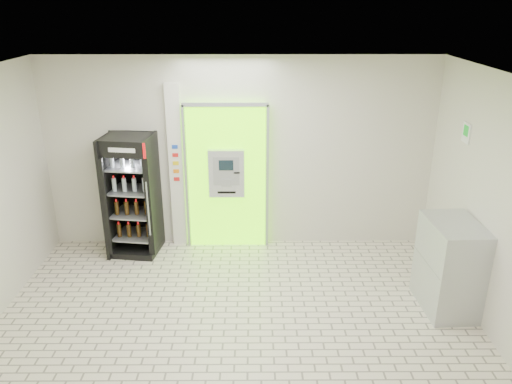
{
  "coord_description": "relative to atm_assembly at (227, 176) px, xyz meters",
  "views": [
    {
      "loc": [
        0.22,
        -4.9,
        3.76
      ],
      "look_at": [
        0.25,
        1.2,
        1.38
      ],
      "focal_mm": 35.0,
      "sensor_mm": 36.0,
      "label": 1
    }
  ],
  "objects": [
    {
      "name": "ground",
      "position": [
        0.2,
        -2.41,
        -1.17
      ],
      "size": [
        6.0,
        6.0,
        0.0
      ],
      "primitive_type": "plane",
      "color": "beige",
      "rests_on": "ground"
    },
    {
      "name": "room_shell",
      "position": [
        0.2,
        -2.41,
        0.67
      ],
      "size": [
        6.0,
        6.0,
        6.0
      ],
      "color": "beige",
      "rests_on": "ground"
    },
    {
      "name": "atm_assembly",
      "position": [
        0.0,
        0.0,
        0.0
      ],
      "size": [
        1.3,
        0.24,
        2.33
      ],
      "color": "#69F102",
      "rests_on": "ground"
    },
    {
      "name": "pillar",
      "position": [
        -0.78,
        0.04,
        0.13
      ],
      "size": [
        0.22,
        0.11,
        2.6
      ],
      "color": "silver",
      "rests_on": "ground"
    },
    {
      "name": "beverage_cooler",
      "position": [
        -1.44,
        -0.23,
        -0.27
      ],
      "size": [
        0.79,
        0.73,
        1.88
      ],
      "rotation": [
        0.0,
        0.0,
        -0.13
      ],
      "color": "black",
      "rests_on": "ground"
    },
    {
      "name": "steel_cabinet",
      "position": [
        2.89,
        -1.81,
        -0.57
      ],
      "size": [
        0.65,
        0.92,
        1.19
      ],
      "rotation": [
        0.0,
        0.0,
        0.05
      ],
      "color": "#B3B6BB",
      "rests_on": "ground"
    },
    {
      "name": "exit_sign",
      "position": [
        3.19,
        -1.01,
        0.95
      ],
      "size": [
        0.02,
        0.22,
        0.26
      ],
      "color": "white",
      "rests_on": "room_shell"
    }
  ]
}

